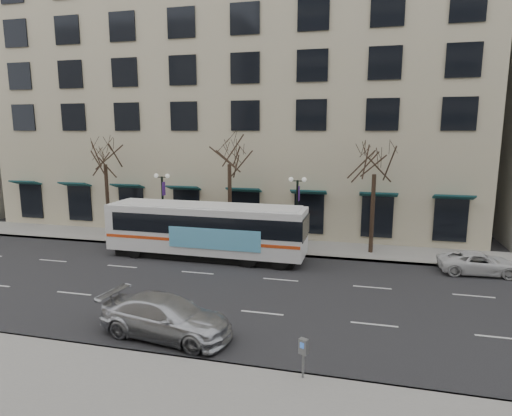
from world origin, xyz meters
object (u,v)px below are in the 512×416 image
(tree_far_left, at_px, (105,152))
(white_pickup, at_px, (479,263))
(city_bus, at_px, (207,229))
(silver_car, at_px, (166,317))
(pay_station, at_px, (303,350))
(lamp_post_right, at_px, (297,210))
(tree_far_mid, at_px, (229,151))
(lamp_post_left, at_px, (163,204))
(tree_far_right, at_px, (375,160))

(tree_far_left, relative_size, white_pickup, 1.85)
(city_bus, height_order, white_pickup, city_bus)
(silver_car, bearing_deg, white_pickup, -43.83)
(pay_station, bearing_deg, silver_car, -174.42)
(pay_station, bearing_deg, lamp_post_right, 123.12)
(tree_far_mid, height_order, lamp_post_left, tree_far_mid)
(tree_far_left, xyz_separation_m, pay_station, (17.57, -16.10, -5.55))
(city_bus, xyz_separation_m, pay_station, (8.07, -12.66, -0.80))
(silver_car, xyz_separation_m, white_pickup, (14.42, 11.57, -0.19))
(tree_far_mid, xyz_separation_m, tree_far_right, (10.00, -0.00, -0.48))
(lamp_post_left, distance_m, lamp_post_right, 10.00)
(tree_far_right, relative_size, white_pickup, 1.79)
(lamp_post_left, height_order, white_pickup, lamp_post_left)
(tree_far_mid, distance_m, pay_station, 18.70)
(city_bus, relative_size, white_pickup, 2.93)
(lamp_post_left, height_order, city_bus, lamp_post_left)
(lamp_post_right, relative_size, silver_car, 0.93)
(silver_car, height_order, white_pickup, silver_car)
(lamp_post_right, distance_m, silver_car, 14.13)
(lamp_post_left, distance_m, silver_car, 15.28)
(tree_far_left, xyz_separation_m, silver_car, (11.69, -14.17, -5.88))
(city_bus, height_order, pay_station, city_bus)
(tree_far_left, xyz_separation_m, lamp_post_left, (5.01, -0.60, -3.75))
(tree_far_left, distance_m, white_pickup, 26.94)
(lamp_post_right, distance_m, pay_station, 15.81)
(tree_far_mid, bearing_deg, lamp_post_left, -173.15)
(tree_far_mid, xyz_separation_m, lamp_post_left, (-4.99, -0.60, -3.96))
(tree_far_right, xyz_separation_m, lamp_post_left, (-14.99, -0.60, -3.48))
(tree_far_mid, height_order, silver_car, tree_far_mid)
(tree_far_right, xyz_separation_m, pay_station, (-2.43, -16.10, -5.27))
(lamp_post_left, relative_size, city_bus, 0.39)
(tree_far_right, distance_m, city_bus, 11.92)
(white_pickup, bearing_deg, lamp_post_left, 80.93)
(tree_far_mid, height_order, tree_far_right, tree_far_mid)
(tree_far_mid, bearing_deg, lamp_post_right, -6.83)
(tree_far_left, bearing_deg, lamp_post_right, -2.29)
(silver_car, bearing_deg, tree_far_left, 46.95)
(tree_far_right, height_order, lamp_post_right, tree_far_right)
(tree_far_mid, bearing_deg, pay_station, -64.82)
(silver_car, xyz_separation_m, pay_station, (5.88, -1.93, 0.33))
(tree_far_right, xyz_separation_m, white_pickup, (6.12, -2.60, -5.79))
(tree_far_right, xyz_separation_m, lamp_post_right, (-4.99, -0.60, -3.48))
(tree_far_mid, xyz_separation_m, silver_car, (1.69, -14.17, -6.09))
(tree_far_right, bearing_deg, silver_car, -120.38)
(city_bus, relative_size, pay_station, 9.59)
(tree_far_mid, bearing_deg, tree_far_right, -0.00)
(tree_far_mid, distance_m, white_pickup, 17.49)
(tree_far_left, distance_m, tree_far_mid, 10.00)
(lamp_post_right, distance_m, white_pickup, 11.52)
(lamp_post_right, relative_size, city_bus, 0.39)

